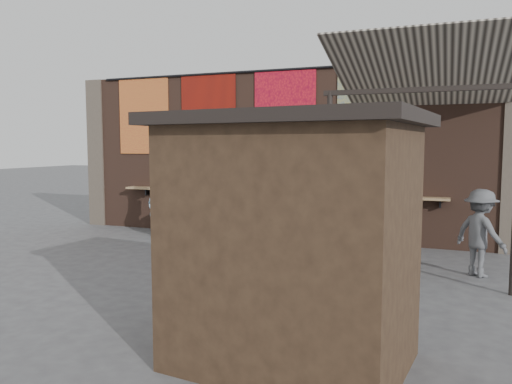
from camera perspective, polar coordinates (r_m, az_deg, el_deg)
ground at (r=9.89m, az=-3.04°, el=-7.66°), size 70.00×70.00×0.00m
brick_wall at (r=12.14m, az=2.23°, el=4.30°), size 10.00×0.40×4.00m
pier_left at (r=14.70m, az=-17.33°, el=4.26°), size 0.50×0.50×4.00m
eating_counter at (r=11.84m, az=1.62°, el=-0.08°), size 8.00×0.32×0.05m
shelf_box at (r=12.27m, az=-3.84°, el=0.81°), size 0.61×0.31×0.25m
tapestry_redgold at (r=13.59m, az=-12.72°, el=8.51°), size 1.50×0.02×2.00m
tapestry_sun at (r=12.63m, az=-5.48°, el=8.87°), size 1.50×0.02×2.00m
tapestry_orange at (r=11.86m, az=3.28°, el=9.11°), size 1.50×0.02×2.00m
tapestry_multi at (r=11.39m, az=13.00°, el=9.13°), size 1.50×0.02×2.00m
hang_rail at (r=12.05m, az=1.89°, el=13.74°), size 9.50×0.06×0.06m
scooter_stool_0 at (r=12.80m, az=-10.44°, el=-3.15°), size 0.33×0.73×0.69m
scooter_stool_1 at (r=12.55m, az=-8.39°, el=-3.28°), size 0.33×0.74×0.70m
scooter_stool_2 at (r=12.27m, az=-5.65°, el=-3.40°), size 0.34×0.76×0.72m
scooter_stool_3 at (r=12.02m, az=-3.54°, el=-3.40°), size 0.37×0.83×0.79m
scooter_stool_4 at (r=11.82m, az=-1.11°, el=-3.59°), size 0.37×0.81×0.77m
scooter_stool_5 at (r=11.55m, az=1.59°, el=-3.93°), size 0.34×0.76×0.72m
scooter_stool_6 at (r=11.43m, az=4.40°, el=-4.16°), size 0.32×0.71×0.67m
scooter_stool_7 at (r=11.30m, az=6.89°, el=-3.94°), size 0.39×0.86×0.81m
scooter_stool_8 at (r=11.17m, az=10.10°, el=-4.30°), size 0.35×0.77×0.73m
diner_left at (r=12.14m, az=-11.03°, el=-1.18°), size 0.70×0.54×1.72m
diner_right at (r=11.81m, az=-4.20°, el=-1.08°), size 1.06×0.94×1.80m
shopper_navy at (r=9.49m, az=11.62°, el=-2.73°), size 1.12×0.60×1.82m
shopper_grey at (r=9.29m, az=24.27°, el=-4.29°), size 1.09×1.05×1.49m
shopper_tan at (r=9.24m, az=11.10°, el=-3.53°), size 0.95×0.83×1.63m
market_stall at (r=5.07m, az=4.14°, el=-6.27°), size 2.41×1.92×2.42m
stall_roof at (r=4.97m, az=4.24°, el=8.21°), size 2.70×2.19×0.12m
stall_sign at (r=5.79m, az=7.65°, el=0.60°), size 1.20×0.17×0.50m
stall_shelf at (r=5.93m, az=7.54°, el=-7.82°), size 1.85×0.31×0.06m
awning_canvas at (r=9.76m, az=18.81°, el=12.88°), size 3.20×3.28×0.97m
awning_ledger at (r=11.39m, az=19.27°, el=13.78°), size 3.30×0.08×0.12m
awning_header at (r=8.22m, az=18.19°, el=11.05°), size 3.00×0.08×0.08m
awning_post_left at (r=8.41m, az=8.31°, el=0.68°), size 0.09×0.09×3.10m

